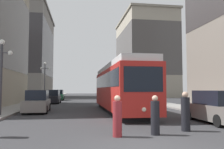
# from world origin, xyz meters

# --- Properties ---
(ground_plane) EXTENTS (200.00, 200.00, 0.00)m
(ground_plane) POSITION_xyz_m (0.00, 0.00, 0.00)
(ground_plane) COLOR #303033
(sidewalk_left) EXTENTS (2.66, 120.00, 0.15)m
(sidewalk_left) POSITION_xyz_m (-8.16, 40.00, 0.07)
(sidewalk_left) COLOR gray
(sidewalk_left) RESTS_ON ground
(sidewalk_right) EXTENTS (2.66, 120.00, 0.15)m
(sidewalk_right) POSITION_xyz_m (8.16, 40.00, 0.07)
(sidewalk_right) COLOR gray
(sidewalk_right) RESTS_ON ground
(streetcar) EXTENTS (2.73, 14.45, 3.89)m
(streetcar) POSITION_xyz_m (1.25, 11.70, 2.10)
(streetcar) COLOR black
(streetcar) RESTS_ON ground
(transit_bus) EXTENTS (2.79, 11.66, 3.45)m
(transit_bus) POSITION_xyz_m (5.20, 26.54, 1.95)
(transit_bus) COLOR black
(transit_bus) RESTS_ON ground
(parked_car_left_near) EXTENTS (2.03, 4.73, 1.82)m
(parked_car_left_near) POSITION_xyz_m (-5.53, 12.31, 0.84)
(parked_car_left_near) COLOR black
(parked_car_left_near) RESTS_ON ground
(parked_car_left_mid) EXTENTS (1.98, 4.43, 1.82)m
(parked_car_left_mid) POSITION_xyz_m (-5.53, 24.71, 0.84)
(parked_car_left_mid) COLOR black
(parked_car_left_mid) RESTS_ON ground
(parked_car_right_far) EXTENTS (1.90, 4.94, 1.82)m
(parked_car_right_far) POSITION_xyz_m (5.53, 4.56, 0.84)
(parked_car_right_far) COLOR black
(parked_car_right_far) RESTS_ON ground
(parked_car_left_far) EXTENTS (1.92, 4.26, 1.82)m
(parked_car_left_far) POSITION_xyz_m (-5.53, 33.36, 0.84)
(parked_car_left_far) COLOR black
(parked_car_left_far) RESTS_ON ground
(pedestrian_crossing_near) EXTENTS (0.37, 0.37, 1.65)m
(pedestrian_crossing_near) POSITION_xyz_m (-0.67, 1.54, 0.77)
(pedestrian_crossing_near) COLOR maroon
(pedestrian_crossing_near) RESTS_ON ground
(pedestrian_crossing_far) EXTENTS (0.40, 0.40, 1.78)m
(pedestrian_crossing_far) POSITION_xyz_m (2.61, 2.34, 0.83)
(pedestrian_crossing_far) COLOR black
(pedestrian_crossing_far) RESTS_ON ground
(pedestrian_on_sidewalk) EXTENTS (0.37, 0.37, 1.64)m
(pedestrian_on_sidewalk) POSITION_xyz_m (0.95, 1.69, 0.76)
(pedestrian_on_sidewalk) COLOR black
(pedestrian_on_sidewalk) RESTS_ON ground
(lamp_post_left_near) EXTENTS (1.41, 0.36, 5.17)m
(lamp_post_left_near) POSITION_xyz_m (-7.43, 9.09, 3.57)
(lamp_post_left_near) COLOR #333338
(lamp_post_left_near) RESTS_ON sidewalk_left
(lamp_post_left_far) EXTENTS (1.41, 0.36, 6.08)m
(lamp_post_left_far) POSITION_xyz_m (-7.43, 30.45, 4.10)
(lamp_post_left_far) COLOR #333338
(lamp_post_left_far) RESTS_ON sidewalk_left
(building_left_corner) EXTENTS (11.65, 22.75, 21.26)m
(building_left_corner) POSITION_xyz_m (-15.01, 52.05, 10.94)
(building_left_corner) COLOR slate
(building_left_corner) RESTS_ON ground
(building_right_corner) EXTENTS (12.16, 21.48, 20.95)m
(building_right_corner) POSITION_xyz_m (15.27, 51.98, 10.77)
(building_right_corner) COLOR #B2A893
(building_right_corner) RESTS_ON ground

